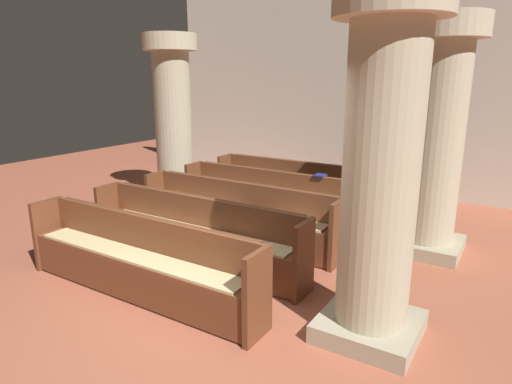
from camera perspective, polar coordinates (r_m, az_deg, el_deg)
The scene contains 13 objects.
ground_plane at distance 4.78m, azimuth -8.27°, elevation -15.45°, with size 19.20×19.20×0.00m, color #AD5B42.
back_wall at distance 9.58m, azimuth 15.96°, elevation 13.41°, with size 10.00×0.16×4.50m, color silver.
pew_row_0 at distance 8.02m, azimuth 5.20°, elevation 0.94°, with size 3.19×0.47×0.88m.
pew_row_1 at distance 7.20m, azimuth 1.74°, elevation -0.60°, with size 3.19×0.46×0.88m.
pew_row_2 at distance 6.43m, azimuth -2.58°, elevation -2.53°, with size 3.19×0.46×0.88m.
pew_row_3 at distance 5.71m, azimuth -8.06°, elevation -4.94°, with size 3.19×0.47×0.88m.
pew_row_4 at distance 5.07m, azimuth -15.07°, elevation -7.93°, with size 3.19×0.46×0.88m.
pillar_aisle_side at distance 6.34m, azimuth 22.29°, elevation 6.86°, with size 1.00×1.00×3.14m.
pillar_far_side at distance 8.72m, azimuth -10.65°, elevation 9.59°, with size 1.00×1.00×3.14m.
pillar_aisle_rear at distance 3.95m, azimuth 15.82°, elevation 3.19°, with size 0.96×0.96×3.14m.
lectern at distance 8.80m, azimuth 13.15°, elevation 1.69°, with size 0.48×0.45×1.08m.
hymn_book at distance 6.92m, azimuth 8.27°, elevation 2.13°, with size 0.17×0.19×0.02m, color navy.
kneeler_box_blue at distance 7.09m, azimuth 17.03°, elevation -4.63°, with size 0.38×0.28×0.22m, color navy.
Camera 1 is at (2.72, -3.11, 2.40)m, focal length 31.02 mm.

